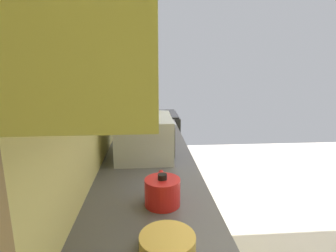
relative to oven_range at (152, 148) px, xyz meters
name	(u,v)px	position (x,y,z in m)	size (l,w,h in m)	color
wall_back	(93,105)	(-1.56, 0.40, 0.81)	(4.10, 0.12, 2.56)	#DECF77
counter_run	(149,249)	(-1.93, 0.05, -0.01)	(3.23, 0.61, 0.92)	#C3BE66
upper_cabinets	(116,19)	(-1.93, 0.18, 1.27)	(2.26, 0.31, 0.57)	#C6C367
oven_range	(152,148)	(0.00, 0.00, 0.00)	(0.64, 0.69, 1.10)	black
microwave	(145,136)	(-1.55, 0.06, 0.58)	(0.48, 0.38, 0.27)	#B7BABF
bowl	(167,241)	(-2.52, -0.02, 0.47)	(0.19, 0.19, 0.05)	gold
kettle	(162,192)	(-2.22, -0.02, 0.51)	(0.22, 0.16, 0.15)	red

